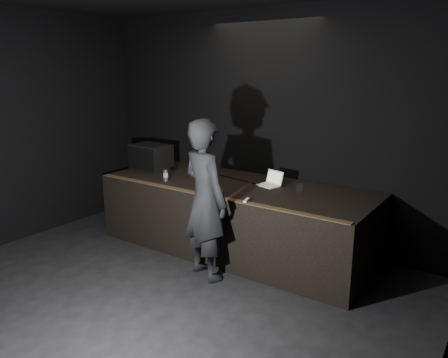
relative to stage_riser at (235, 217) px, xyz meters
name	(u,v)px	position (x,y,z in m)	size (l,w,h in m)	color
ground	(86,337)	(0.00, -2.73, -0.50)	(7.00, 7.00, 0.00)	black
room_walls	(68,137)	(0.00, -2.73, 1.52)	(6.10, 7.10, 3.52)	black
stage_riser	(235,217)	(0.00, 0.00, 0.00)	(4.00, 1.50, 1.00)	black
riser_lip	(206,195)	(0.00, -0.71, 0.51)	(3.92, 0.10, 0.01)	brown
stage_monitor	(151,157)	(-1.67, 0.00, 0.71)	(0.64, 0.48, 0.42)	black
cable	(235,179)	(-0.16, 0.22, 0.51)	(0.02, 0.02, 0.97)	black
laptop	(271,182)	(0.47, 0.21, 0.55)	(0.36, 0.34, 0.20)	white
beer_can	(166,175)	(-0.94, -0.45, 0.58)	(0.07, 0.07, 0.17)	silver
plastic_cup	(299,188)	(0.95, 0.13, 0.56)	(0.09, 0.09, 0.11)	white
wii_remote	(247,200)	(0.59, -0.65, 0.52)	(0.04, 0.16, 0.03)	white
person	(205,200)	(0.17, -0.95, 0.52)	(0.74, 0.49, 2.04)	black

